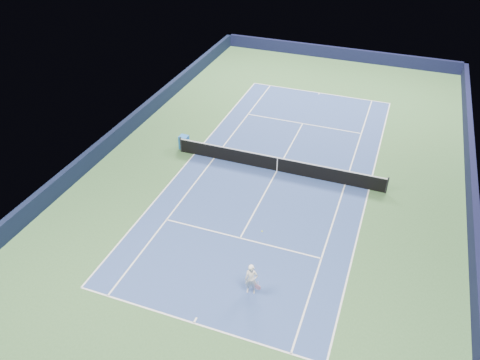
% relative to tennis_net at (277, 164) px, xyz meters
% --- Properties ---
extents(ground, '(40.00, 40.00, 0.00)m').
position_rel_tennis_net_xyz_m(ground, '(0.00, 0.00, -0.50)').
color(ground, '#355B31').
rests_on(ground, ground).
extents(wall_far, '(22.00, 0.35, 1.10)m').
position_rel_tennis_net_xyz_m(wall_far, '(0.00, 19.82, 0.05)').
color(wall_far, '#111333').
rests_on(wall_far, ground).
extents(wall_right, '(0.35, 40.00, 1.10)m').
position_rel_tennis_net_xyz_m(wall_right, '(10.82, 0.00, 0.05)').
color(wall_right, black).
rests_on(wall_right, ground).
extents(wall_left, '(0.35, 40.00, 1.10)m').
position_rel_tennis_net_xyz_m(wall_left, '(-10.82, 0.00, 0.05)').
color(wall_left, black).
rests_on(wall_left, ground).
extents(court_surface, '(10.97, 23.77, 0.01)m').
position_rel_tennis_net_xyz_m(court_surface, '(0.00, 0.00, -0.50)').
color(court_surface, navy).
rests_on(court_surface, ground).
extents(baseline_far, '(10.97, 0.08, 0.00)m').
position_rel_tennis_net_xyz_m(baseline_far, '(0.00, 11.88, -0.50)').
color(baseline_far, white).
rests_on(baseline_far, ground).
extents(baseline_near, '(10.97, 0.08, 0.00)m').
position_rel_tennis_net_xyz_m(baseline_near, '(0.00, -11.88, -0.50)').
color(baseline_near, white).
rests_on(baseline_near, ground).
extents(sideline_doubles_right, '(0.08, 23.77, 0.00)m').
position_rel_tennis_net_xyz_m(sideline_doubles_right, '(5.49, 0.00, -0.50)').
color(sideline_doubles_right, white).
rests_on(sideline_doubles_right, ground).
extents(sideline_doubles_left, '(0.08, 23.77, 0.00)m').
position_rel_tennis_net_xyz_m(sideline_doubles_left, '(-5.49, 0.00, -0.50)').
color(sideline_doubles_left, white).
rests_on(sideline_doubles_left, ground).
extents(sideline_singles_right, '(0.08, 23.77, 0.00)m').
position_rel_tennis_net_xyz_m(sideline_singles_right, '(4.12, 0.00, -0.50)').
color(sideline_singles_right, white).
rests_on(sideline_singles_right, ground).
extents(sideline_singles_left, '(0.08, 23.77, 0.00)m').
position_rel_tennis_net_xyz_m(sideline_singles_left, '(-4.12, 0.00, -0.50)').
color(sideline_singles_left, white).
rests_on(sideline_singles_left, ground).
extents(service_line_far, '(8.23, 0.08, 0.00)m').
position_rel_tennis_net_xyz_m(service_line_far, '(0.00, 6.40, -0.50)').
color(service_line_far, white).
rests_on(service_line_far, ground).
extents(service_line_near, '(8.23, 0.08, 0.00)m').
position_rel_tennis_net_xyz_m(service_line_near, '(0.00, -6.40, -0.50)').
color(service_line_near, white).
rests_on(service_line_near, ground).
extents(center_service_line, '(0.08, 12.80, 0.00)m').
position_rel_tennis_net_xyz_m(center_service_line, '(0.00, 0.00, -0.50)').
color(center_service_line, white).
rests_on(center_service_line, ground).
extents(center_mark_far, '(0.08, 0.30, 0.00)m').
position_rel_tennis_net_xyz_m(center_mark_far, '(0.00, 11.73, -0.50)').
color(center_mark_far, white).
rests_on(center_mark_far, ground).
extents(center_mark_near, '(0.08, 0.30, 0.00)m').
position_rel_tennis_net_xyz_m(center_mark_near, '(0.00, -11.73, -0.50)').
color(center_mark_near, white).
rests_on(center_mark_near, ground).
extents(tennis_net, '(12.90, 0.10, 1.07)m').
position_rel_tennis_net_xyz_m(tennis_net, '(0.00, 0.00, 0.00)').
color(tennis_net, black).
rests_on(tennis_net, ground).
extents(sponsor_cube, '(0.61, 0.54, 0.91)m').
position_rel_tennis_net_xyz_m(sponsor_cube, '(-6.40, 0.45, -0.05)').
color(sponsor_cube, blue).
rests_on(sponsor_cube, ground).
extents(tennis_player, '(0.78, 1.28, 2.75)m').
position_rel_tennis_net_xyz_m(tennis_player, '(1.66, -9.49, 0.28)').
color(tennis_player, white).
rests_on(tennis_player, ground).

